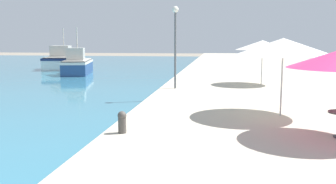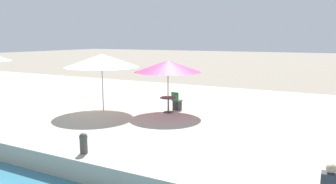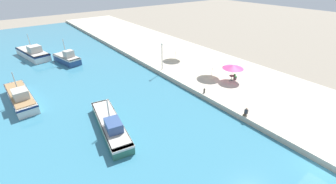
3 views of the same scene
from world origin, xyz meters
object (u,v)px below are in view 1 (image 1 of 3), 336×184
Objects in this scene: cafe_umbrella_white at (283,47)px; lamppost at (175,33)px; fishing_boat_far at (78,65)px; cafe_umbrella_striped at (263,45)px; mooring_bollard at (122,121)px; fishing_boat_distant at (64,60)px.

cafe_umbrella_white is 0.78× the size of lamppost.
fishing_boat_far reaches higher than cafe_umbrella_striped.
cafe_umbrella_striped is at bearing -49.32° from fishing_boat_far.
fishing_boat_far is 1.49× the size of lamppost.
mooring_bollard is at bearing -112.27° from cafe_umbrella_striped.
fishing_boat_distant is (-4.63, 7.38, 0.03)m from fishing_boat_far.
fishing_boat_distant is 36.28m from mooring_bollard.
lamppost is at bearing 123.66° from cafe_umbrella_white.
mooring_bollard is at bearing -75.72° from fishing_boat_distant.
fishing_boat_far is 19.06m from lamppost.
fishing_boat_far is at bearing 114.16° from mooring_bollard.
fishing_boat_far is 2.07× the size of cafe_umbrella_striped.
fishing_boat_distant is at bearing 109.00° from fishing_boat_far.
fishing_boat_far is at bearing 128.08° from lamppost.
cafe_umbrella_white is at bearing -66.40° from fishing_boat_far.
fishing_boat_far is 10.38× the size of mooring_bollard.
fishing_boat_distant reaches higher than mooring_bollard.
lamppost is at bearing -65.59° from fishing_boat_distant.
cafe_umbrella_white is (16.33, -21.90, 2.24)m from fishing_boat_far.
fishing_boat_distant reaches higher than fishing_boat_far.
cafe_umbrella_striped is at bearing 27.73° from lamppost.
cafe_umbrella_white reaches higher than cafe_umbrella_striped.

